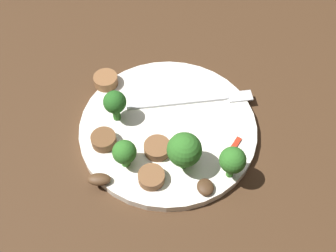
% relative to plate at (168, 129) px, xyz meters
% --- Properties ---
extents(ground_plane, '(1.40, 1.40, 0.00)m').
position_rel_plate_xyz_m(ground_plane, '(0.00, 0.00, -0.01)').
color(ground_plane, '#422B19').
extents(plate, '(0.24, 0.24, 0.01)m').
position_rel_plate_xyz_m(plate, '(0.00, 0.00, 0.00)').
color(plate, white).
rests_on(plate, ground_plane).
extents(fork, '(0.18, 0.04, 0.00)m').
position_rel_plate_xyz_m(fork, '(0.04, 0.04, 0.01)').
color(fork, silver).
rests_on(fork, plate).
extents(broccoli_floret_0, '(0.03, 0.03, 0.05)m').
position_rel_plate_xyz_m(broccoli_floret_0, '(-0.07, 0.01, 0.04)').
color(broccoli_floret_0, '#296420').
rests_on(broccoli_floret_0, plate).
extents(broccoli_floret_1, '(0.03, 0.03, 0.04)m').
position_rel_plate_xyz_m(broccoli_floret_1, '(-0.05, -0.06, 0.03)').
color(broccoli_floret_1, '#347525').
rests_on(broccoli_floret_1, plate).
extents(broccoli_floret_2, '(0.03, 0.03, 0.05)m').
position_rel_plate_xyz_m(broccoli_floret_2, '(0.08, -0.07, 0.04)').
color(broccoli_floret_2, '#347525').
rests_on(broccoli_floret_2, plate).
extents(broccoli_floret_3, '(0.04, 0.04, 0.06)m').
position_rel_plate_xyz_m(broccoli_floret_3, '(0.02, -0.06, 0.04)').
color(broccoli_floret_3, '#347525').
rests_on(broccoli_floret_3, plate).
extents(sausage_slice_0, '(0.04, 0.04, 0.01)m').
position_rel_plate_xyz_m(sausage_slice_0, '(-0.02, -0.08, 0.01)').
color(sausage_slice_0, brown).
rests_on(sausage_slice_0, plate).
extents(sausage_slice_1, '(0.05, 0.05, 0.01)m').
position_rel_plate_xyz_m(sausage_slice_1, '(-0.01, -0.04, 0.01)').
color(sausage_slice_1, brown).
rests_on(sausage_slice_1, plate).
extents(sausage_slice_2, '(0.05, 0.05, 0.02)m').
position_rel_plate_xyz_m(sausage_slice_2, '(-0.09, 0.08, 0.01)').
color(sausage_slice_2, brown).
rests_on(sausage_slice_2, plate).
extents(sausage_slice_3, '(0.04, 0.04, 0.02)m').
position_rel_plate_xyz_m(sausage_slice_3, '(-0.08, -0.03, 0.01)').
color(sausage_slice_3, brown).
rests_on(sausage_slice_3, plate).
extents(mushroom_0, '(0.03, 0.02, 0.01)m').
position_rel_plate_xyz_m(mushroom_0, '(-0.08, -0.09, 0.01)').
color(mushroom_0, '#4C331E').
rests_on(mushroom_0, plate).
extents(mushroom_1, '(0.03, 0.03, 0.01)m').
position_rel_plate_xyz_m(mushroom_1, '(0.05, -0.10, 0.01)').
color(mushroom_1, '#422B19').
rests_on(mushroom_1, plate).
extents(pepper_strip_0, '(0.02, 0.03, 0.00)m').
position_rel_plate_xyz_m(pepper_strip_0, '(0.09, -0.03, 0.01)').
color(pepper_strip_0, red).
rests_on(pepper_strip_0, plate).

